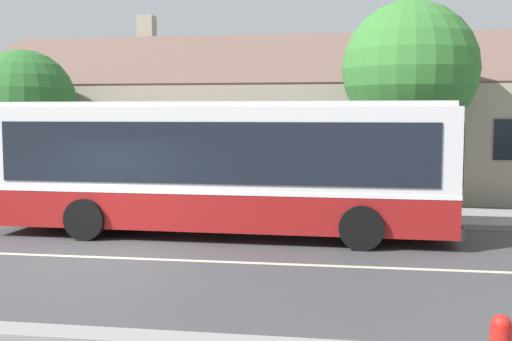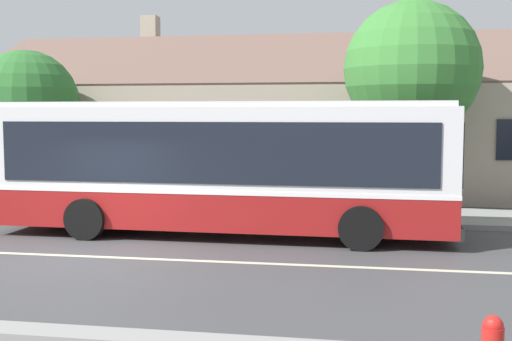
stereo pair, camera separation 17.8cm
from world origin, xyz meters
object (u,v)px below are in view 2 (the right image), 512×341
at_px(bench_down_street, 185,197).
at_px(street_tree_secondary, 26,102).
at_px(street_tree_primary, 412,69).
at_px(bench_by_building, 34,194).
at_px(transit_bus, 223,164).

xyz_separation_m(bench_down_street, street_tree_secondary, (-5.91, 1.73, 2.81)).
bearing_deg(street_tree_primary, bench_down_street, -165.06).
relative_size(bench_by_building, street_tree_primary, 0.28).
xyz_separation_m(bench_by_building, bench_down_street, (4.82, -0.09, -0.00)).
xyz_separation_m(bench_by_building, street_tree_secondary, (-1.09, 1.65, 2.81)).
bearing_deg(street_tree_primary, bench_by_building, -171.70).
bearing_deg(street_tree_secondary, bench_by_building, -56.51).
relative_size(bench_by_building, bench_down_street, 1.01).
xyz_separation_m(transit_bus, bench_down_street, (-1.68, 2.50, -1.20)).
bearing_deg(bench_down_street, bench_by_building, 178.99).
xyz_separation_m(street_tree_primary, street_tree_secondary, (-12.41, -0.01, -0.94)).
height_order(transit_bus, bench_down_street, transit_bus).
xyz_separation_m(bench_by_building, street_tree_primary, (11.32, 1.65, 3.75)).
xyz_separation_m(transit_bus, street_tree_secondary, (-7.59, 4.23, 1.62)).
height_order(street_tree_primary, street_tree_secondary, street_tree_primary).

